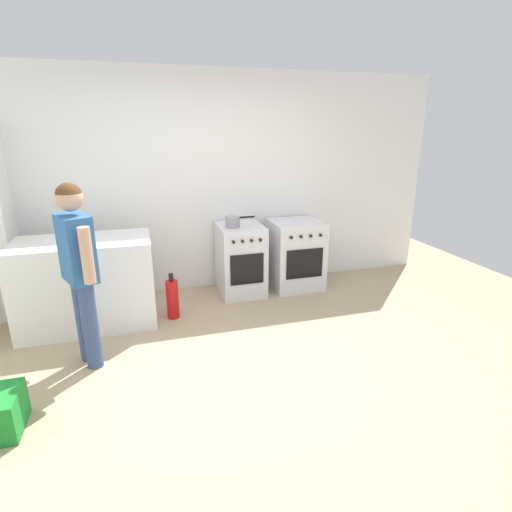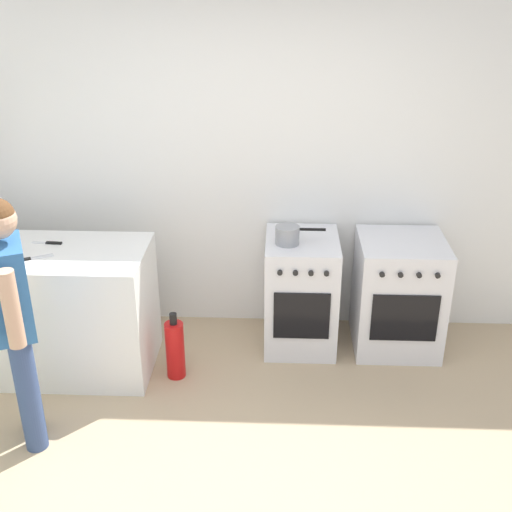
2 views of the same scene
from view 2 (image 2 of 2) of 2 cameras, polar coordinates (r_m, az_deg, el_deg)
ground_plane at (r=3.74m, az=-1.38°, el=-20.64°), size 8.00×8.00×0.00m
back_wall at (r=4.75m, az=-0.04°, el=8.33°), size 6.00×0.10×2.60m
counter_unit at (r=4.66m, az=-17.31°, el=-4.61°), size 1.30×0.70×0.90m
oven_left at (r=4.75m, az=4.00°, el=-3.21°), size 0.52×0.62×0.85m
oven_right at (r=4.82m, az=12.51°, el=-3.31°), size 0.61×0.62×0.85m
pot at (r=4.46m, az=2.84°, el=1.88°), size 0.35×0.17×0.13m
knife_utility at (r=4.38m, az=-19.34°, el=-0.20°), size 0.23×0.15×0.01m
knife_paring at (r=4.58m, az=-17.88°, el=1.12°), size 0.21×0.04×0.01m
person at (r=3.80m, az=-20.82°, el=-4.30°), size 0.32×0.53×1.55m
fire_extinguisher at (r=4.50m, az=-7.20°, el=-8.22°), size 0.13×0.13×0.50m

